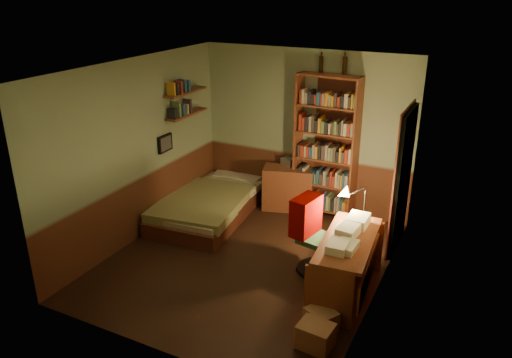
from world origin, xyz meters
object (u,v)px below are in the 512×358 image
at_px(cardboard_box_b, 321,319).
at_px(desk, 347,266).
at_px(bookshelf, 326,148).
at_px(cardboard_box_a, 316,336).
at_px(dresser, 288,188).
at_px(desk_lamp, 365,196).
at_px(mini_stereo, 289,162).
at_px(bed, 210,197).
at_px(office_chair, 318,234).

bearing_deg(cardboard_box_b, desk, 87.48).
xyz_separation_m(bookshelf, cardboard_box_a, (1.01, -3.08, -1.00)).
relative_size(bookshelf, cardboard_box_b, 7.06).
bearing_deg(desk, dresser, 124.68).
bearing_deg(cardboard_box_a, desk_lamp, 90.86).
relative_size(mini_stereo, cardboard_box_b, 0.70).
height_order(desk, cardboard_box_a, desk).
height_order(dresser, mini_stereo, mini_stereo).
height_order(bed, cardboard_box_b, bed).
bearing_deg(bed, desk_lamp, -14.35).
bearing_deg(mini_stereo, bed, -118.06).
bearing_deg(dresser, mini_stereo, 95.61).
bearing_deg(desk_lamp, desk, -79.26).
xyz_separation_m(bed, desk, (2.60, -1.12, 0.05)).
height_order(bookshelf, desk, bookshelf).
bearing_deg(bookshelf, cardboard_box_a, -67.18).
height_order(desk_lamp, office_chair, desk_lamp).
bearing_deg(dresser, desk_lamp, -53.88).
distance_m(dresser, mini_stereo, 0.44).
height_order(bed, dresser, dresser).
distance_m(bed, mini_stereo, 1.42).
relative_size(bookshelf, cardboard_box_a, 6.33).
distance_m(bookshelf, desk_lamp, 1.64).
height_order(bed, mini_stereo, mini_stereo).
bearing_deg(desk, office_chair, 143.18).
xyz_separation_m(bookshelf, desk_lamp, (0.98, -1.31, -0.11)).
height_order(bookshelf, cardboard_box_a, bookshelf).
height_order(office_chair, cardboard_box_b, office_chair).
height_order(dresser, desk_lamp, desk_lamp).
relative_size(desk_lamp, cardboard_box_b, 1.75).
bearing_deg(mini_stereo, desk_lamp, -21.24).
relative_size(bed, cardboard_box_a, 6.08).
bearing_deg(desk_lamp, dresser, 151.67).
relative_size(dresser, office_chair, 0.74).
relative_size(mini_stereo, desk_lamp, 0.40).
relative_size(office_chair, cardboard_box_a, 3.06).
bearing_deg(dresser, desk, -66.35).
distance_m(bookshelf, office_chair, 1.87).
bearing_deg(bed, mini_stereo, 38.36).
height_order(dresser, desk, desk).
xyz_separation_m(dresser, desk_lamp, (1.57, -1.22, 0.66)).
xyz_separation_m(bed, mini_stereo, (0.98, 0.92, 0.46)).
distance_m(mini_stereo, cardboard_box_a, 3.58).
height_order(desk_lamp, cardboard_box_a, desk_lamp).
distance_m(office_chair, cardboard_box_b, 1.23).
bearing_deg(bookshelf, desk, -58.87).
xyz_separation_m(bed, cardboard_box_a, (2.62, -2.20, -0.19)).
distance_m(mini_stereo, desk, 2.64).
distance_m(mini_stereo, bookshelf, 0.72).
distance_m(bed, desk, 2.83).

